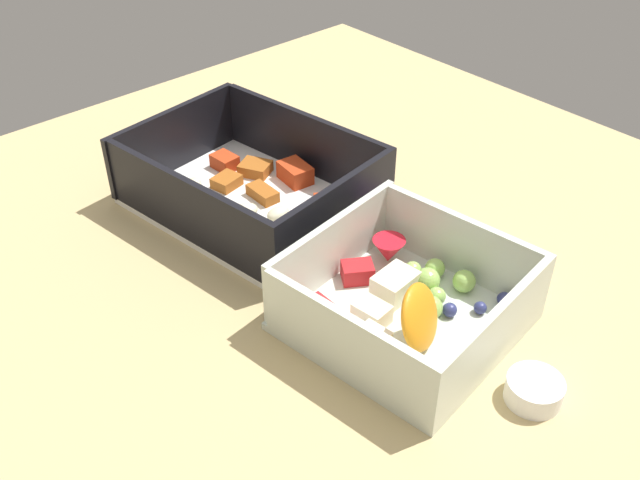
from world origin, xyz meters
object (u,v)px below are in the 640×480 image
fruit_bowl (404,301)px  paper_cup_liner (534,390)px  candy_bar (441,230)px  pasta_container (252,188)px

fruit_bowl → paper_cup_liner: bearing=4.6°
candy_bar → pasta_container: bearing=-146.7°
fruit_bowl → paper_cup_liner: 11.07cm
pasta_container → paper_cup_liner: size_ratio=5.88×
pasta_container → candy_bar: size_ratio=3.21×
fruit_bowl → paper_cup_liner: fruit_bowl is taller
paper_cup_liner → fruit_bowl: bearing=-175.4°
fruit_bowl → candy_bar: size_ratio=2.41×
candy_bar → paper_cup_liner: 18.71cm
fruit_bowl → candy_bar: (-5.13, 10.40, -1.37)cm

